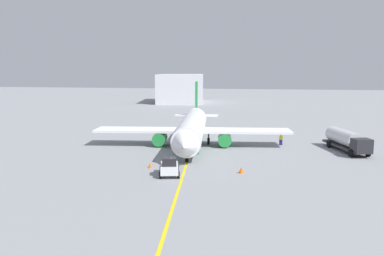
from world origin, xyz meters
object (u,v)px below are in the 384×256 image
fuel_tanker (346,140)px  pushback_tug (169,167)px  refueling_worker (281,140)px  safety_cone_wingtip (241,170)px  airplane (192,129)px  safety_cone_nose (150,165)px

fuel_tanker → pushback_tug: fuel_tanker is taller
refueling_worker → safety_cone_wingtip: refueling_worker is taller
airplane → pushback_tug: (18.15, 0.78, -1.78)m
safety_cone_nose → safety_cone_wingtip: (0.46, 11.37, 0.07)m
safety_cone_nose → pushback_tug: bearing=46.0°
fuel_tanker → refueling_worker: size_ratio=6.52×
refueling_worker → safety_cone_nose: bearing=-41.6°
safety_cone_nose → safety_cone_wingtip: 11.38m
fuel_tanker → refueling_worker: bearing=-109.4°
pushback_tug → refueling_worker: bearing=148.7°
refueling_worker → safety_cone_nose: 24.90m
fuel_tanker → safety_cone_wingtip: fuel_tanker is taller
fuel_tanker → airplane: bearing=-89.3°
fuel_tanker → safety_cone_wingtip: (15.75, -14.63, -1.36)m
safety_cone_wingtip → pushback_tug: bearing=-71.6°
refueling_worker → safety_cone_wingtip: 19.78m
airplane → fuel_tanker: (-0.29, 23.51, -1.05)m
fuel_tanker → pushback_tug: size_ratio=2.80×
refueling_worker → pushback_tug: bearing=-31.3°
fuel_tanker → pushback_tug: 29.28m
airplane → fuel_tanker: bearing=90.7°
refueling_worker → fuel_tanker: bearing=70.6°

